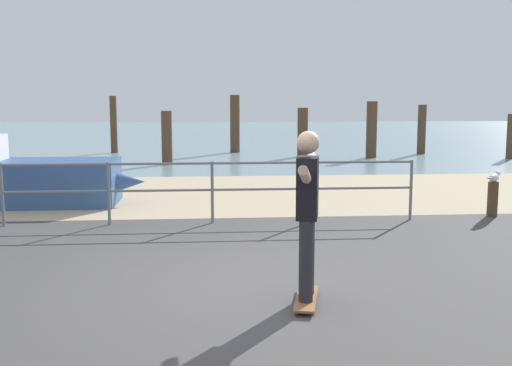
% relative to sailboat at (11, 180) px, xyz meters
% --- Properties ---
extents(ground_plane, '(24.00, 10.00, 0.04)m').
position_rel_sailboat_xyz_m(ground_plane, '(4.21, -6.71, -0.52)').
color(ground_plane, '#474444').
rests_on(ground_plane, ground).
extents(beach_strip, '(24.00, 6.00, 0.04)m').
position_rel_sailboat_xyz_m(beach_strip, '(4.21, 1.29, -0.52)').
color(beach_strip, tan).
rests_on(beach_strip, ground).
extents(sea_surface, '(72.00, 50.00, 0.04)m').
position_rel_sailboat_xyz_m(sea_surface, '(4.21, 29.29, -0.52)').
color(sea_surface, '#75939E').
rests_on(sea_surface, ground).
extents(railing_fence, '(11.88, 0.05, 1.05)m').
position_rel_sailboat_xyz_m(railing_fence, '(1.38, -2.11, 0.18)').
color(railing_fence, slate).
rests_on(railing_fence, ground).
extents(sailboat, '(4.95, 1.41, 4.57)m').
position_rel_sailboat_xyz_m(sailboat, '(0.00, 0.00, 0.00)').
color(sailboat, '#335184').
rests_on(sailboat, ground).
extents(skateboard, '(0.38, 0.82, 0.08)m').
position_rel_sailboat_xyz_m(skateboard, '(4.80, -6.21, -0.45)').
color(skateboard, brown).
rests_on(skateboard, ground).
extents(skateboarder, '(0.42, 1.43, 1.65)m').
position_rel_sailboat_xyz_m(skateboarder, '(4.80, -6.21, 0.50)').
color(skateboarder, '#26262B').
rests_on(skateboarder, skateboard).
extents(bollard_short, '(0.18, 0.18, 0.64)m').
position_rel_sailboat_xyz_m(bollard_short, '(8.83, -1.94, -0.20)').
color(bollard_short, '#513826').
rests_on(bollard_short, ground).
extents(seagull, '(0.38, 0.38, 0.18)m').
position_rel_sailboat_xyz_m(seagull, '(8.85, -1.93, 0.20)').
color(seagull, white).
rests_on(seagull, bollard_short).
extents(groyne_post_0, '(0.27, 0.27, 2.31)m').
position_rel_sailboat_xyz_m(groyne_post_0, '(0.07, 12.49, 0.64)').
color(groyne_post_0, '#513826').
rests_on(groyne_post_0, ground).
extents(groyne_post_1, '(0.35, 0.35, 1.77)m').
position_rel_sailboat_xyz_m(groyne_post_1, '(2.52, 7.65, 0.37)').
color(groyne_post_1, '#513826').
rests_on(groyne_post_1, ground).
extents(groyne_post_2, '(0.39, 0.39, 2.35)m').
position_rel_sailboat_xyz_m(groyne_post_2, '(4.97, 12.31, 0.66)').
color(groyne_post_2, '#513826').
rests_on(groyne_post_2, ground).
extents(groyne_post_3, '(0.39, 0.39, 1.85)m').
position_rel_sailboat_xyz_m(groyne_post_3, '(7.42, 10.19, 0.41)').
color(groyne_post_3, '#513826').
rests_on(groyne_post_3, ground).
extents(groyne_post_4, '(0.39, 0.39, 2.09)m').
position_rel_sailboat_xyz_m(groyne_post_4, '(9.87, 9.50, 0.52)').
color(groyne_post_4, '#513826').
rests_on(groyne_post_4, ground).
extents(groyne_post_5, '(0.33, 0.33, 1.96)m').
position_rel_sailboat_xyz_m(groyne_post_5, '(12.32, 10.99, 0.46)').
color(groyne_post_5, '#513826').
rests_on(groyne_post_5, ground).
extents(groyne_post_6, '(0.28, 0.28, 1.64)m').
position_rel_sailboat_xyz_m(groyne_post_6, '(14.76, 8.67, 0.30)').
color(groyne_post_6, '#513826').
rests_on(groyne_post_6, ground).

